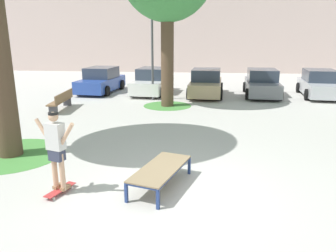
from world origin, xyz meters
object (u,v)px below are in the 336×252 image
object	(u,v)px
skate_box	(161,169)
light_post	(152,25)
skateboard	(60,190)
car_silver	(319,84)
car_blue	(101,81)
car_grey	(262,84)
car_tan	(206,84)
park_bench	(61,100)
skater	(56,146)
car_white	(152,82)

from	to	relation	value
skate_box	light_post	world-z (taller)	light_post
skateboard	car_silver	bearing A→B (deg)	53.74
car_blue	car_grey	world-z (taller)	same
car_tan	skateboard	bearing A→B (deg)	-104.05
car_blue	car_grey	xyz separation A→B (m)	(9.51, -0.29, 0.00)
car_blue	car_tan	xyz separation A→B (m)	(6.34, -0.56, 0.00)
skateboard	car_grey	size ratio (longest dim) A/B	0.19
car_grey	car_silver	bearing A→B (deg)	1.52
skateboard	light_post	xyz separation A→B (m)	(0.33, 10.89, 3.75)
light_post	car_tan	bearing A→B (deg)	30.93
car_grey	light_post	world-z (taller)	light_post
car_grey	car_blue	bearing A→B (deg)	178.26
skateboard	park_bench	distance (m)	8.71
park_bench	skate_box	bearing A→B (deg)	-53.20
skater	car_silver	distance (m)	16.05
skate_box	car_tan	world-z (taller)	car_tan
car_blue	light_post	bearing A→B (deg)	-32.63
car_tan	car_silver	size ratio (longest dim) A/B	0.99
skateboard	park_bench	world-z (taller)	park_bench
car_silver	park_bench	distance (m)	13.88
park_bench	light_post	world-z (taller)	light_post
car_tan	car_silver	world-z (taller)	same
park_bench	skateboard	bearing A→B (deg)	-66.53
skate_box	car_blue	size ratio (longest dim) A/B	0.47
skateboard	light_post	world-z (taller)	light_post
skate_box	car_grey	bearing A→B (deg)	71.07
park_bench	car_silver	bearing A→B (deg)	20.94
light_post	skateboard	bearing A→B (deg)	-91.73
car_tan	car_silver	xyz separation A→B (m)	(6.34, 0.36, 0.00)
car_grey	park_bench	world-z (taller)	car_grey
car_blue	park_bench	distance (m)	5.18
car_blue	car_white	distance (m)	3.17
car_tan	car_grey	xyz separation A→B (m)	(3.17, 0.27, 0.00)
car_tan	light_post	bearing A→B (deg)	-149.07
skater	car_white	bearing A→B (deg)	90.09
car_white	car_grey	distance (m)	6.34
car_blue	car_white	xyz separation A→B (m)	(3.17, -0.14, 0.00)
car_grey	car_silver	size ratio (longest dim) A/B	0.99
skateboard	car_grey	distance (m)	14.34
skateboard	car_blue	size ratio (longest dim) A/B	0.19
light_post	skate_box	bearing A→B (deg)	-80.29
skateboard	light_post	size ratio (longest dim) A/B	0.14
skate_box	park_bench	bearing A→B (deg)	126.80
car_tan	car_white	bearing A→B (deg)	172.32
skate_box	car_white	bearing A→B (deg)	99.64
park_bench	car_grey	bearing A→B (deg)	26.48
skater	light_post	xyz separation A→B (m)	(0.33, 10.89, 2.75)
car_white	car_silver	world-z (taller)	same
car_blue	car_tan	distance (m)	6.37
park_bench	light_post	distance (m)	5.85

